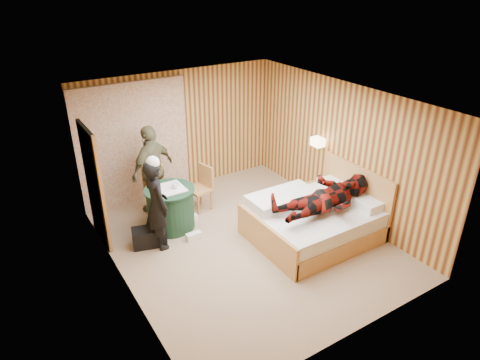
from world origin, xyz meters
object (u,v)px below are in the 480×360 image
nightstand (322,196)px  bed (314,219)px  chair_far (156,186)px  woman_standing (157,205)px  duffel_bag (150,237)px  man_at_table (153,169)px  man_on_bed (328,190)px  round_table (171,208)px  chair_near (202,184)px  wall_lamp (318,142)px

nightstand → bed: bearing=-139.7°
chair_far → woman_standing: size_ratio=0.60×
woman_standing → nightstand: bearing=-102.3°
nightstand → duffel_bag: 3.36m
man_at_table → man_on_bed: man_on_bed is taller
nightstand → man_at_table: (-2.75, 1.68, 0.59)m
round_table → woman_standing: (-0.41, -0.43, 0.38)m
chair_near → duffel_bag: size_ratio=1.58×
round_table → woman_standing: size_ratio=0.57×
bed → round_table: (-2.00, 1.58, 0.07)m
nightstand → man_on_bed: 1.35m
chair_near → nightstand: bearing=45.4°
bed → duffel_bag: size_ratio=3.66×
round_table → duffel_bag: (-0.55, -0.34, -0.24)m
chair_far → duffel_bag: bearing=-113.9°
chair_near → man_on_bed: man_on_bed is taller
wall_lamp → chair_near: wall_lamp is taller
wall_lamp → chair_near: (-2.00, 0.96, -0.78)m
round_table → man_on_bed: bearing=-41.8°
duffel_bag → woman_standing: bearing=-16.7°
wall_lamp → chair_near: 2.35m
nightstand → man_at_table: size_ratio=0.31×
nightstand → round_table: (-2.75, 0.94, 0.13)m
bed → duffel_bag: 2.84m
chair_near → bed: bearing=20.4°
woman_standing → duffel_bag: bearing=54.1°
man_at_table → bed: bearing=105.8°
wall_lamp → woman_standing: 3.25m
chair_far → chair_near: chair_far is taller
woman_standing → man_at_table: man_at_table is taller
bed → round_table: size_ratio=2.34×
chair_near → woman_standing: woman_standing is taller
round_table → woman_standing: bearing=-133.3°
chair_far → chair_near: size_ratio=1.04×
nightstand → duffel_bag: size_ratio=0.96×
round_table → wall_lamp: bearing=-13.0°
wall_lamp → nightstand: 1.07m
chair_near → man_at_table: (-0.80, 0.43, 0.34)m
nightstand → man_on_bed: size_ratio=0.31×
duffel_bag → man_on_bed: bearing=-13.8°
bed → chair_far: 3.04m
wall_lamp → round_table: bearing=167.0°
chair_far → chair_near: 0.88m
chair_near → man_at_table: man_at_table is taller
duffel_bag → woman_standing: 0.64m
nightstand → chair_far: chair_far is taller
chair_near → duffel_bag: bearing=-76.2°
nightstand → woman_standing: bearing=170.9°
duffel_bag → nightstand: bearing=5.7°
round_table → man_at_table: (0.00, 0.74, 0.47)m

